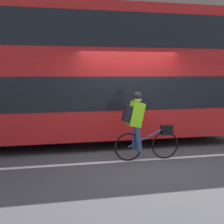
{
  "coord_description": "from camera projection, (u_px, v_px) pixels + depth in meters",
  "views": [
    {
      "loc": [
        -2.16,
        -6.66,
        1.96
      ],
      "look_at": [
        -0.43,
        0.91,
        1.0
      ],
      "focal_mm": 50.0,
      "sensor_mm": 36.0,
      "label": 1
    }
  ],
  "objects": [
    {
      "name": "sidewalk_curb",
      "position": [
        99.0,
        123.0,
        12.01
      ],
      "size": [
        60.0,
        1.8,
        0.11
      ],
      "color": "gray",
      "rests_on": "ground_plane"
    },
    {
      "name": "ground_plane",
      "position": [
        139.0,
        159.0,
        7.16
      ],
      "size": [
        80.0,
        80.0,
        0.0
      ],
      "primitive_type": "plane",
      "color": "#424244"
    },
    {
      "name": "road_center_line",
      "position": [
        140.0,
        160.0,
        7.1
      ],
      "size": [
        50.0,
        0.14,
        0.01
      ],
      "primitive_type": "cube",
      "color": "silver",
      "rests_on": "ground_plane"
    },
    {
      "name": "bus",
      "position": [
        63.0,
        70.0,
        8.61
      ],
      "size": [
        9.53,
        2.62,
        3.72
      ],
      "color": "black",
      "rests_on": "ground_plane"
    },
    {
      "name": "building_facade",
      "position": [
        94.0,
        46.0,
        12.66
      ],
      "size": [
        60.0,
        0.3,
        6.15
      ],
      "color": "gray",
      "rests_on": "ground_plane"
    },
    {
      "name": "street_sign_post",
      "position": [
        135.0,
        88.0,
        12.06
      ],
      "size": [
        0.36,
        0.09,
        2.28
      ],
      "color": "#59595B",
      "rests_on": "sidewalk_curb"
    },
    {
      "name": "cyclist_on_bike",
      "position": [
        140.0,
        123.0,
        6.99
      ],
      "size": [
        1.52,
        0.32,
        1.56
      ],
      "color": "black",
      "rests_on": "ground_plane"
    }
  ]
}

